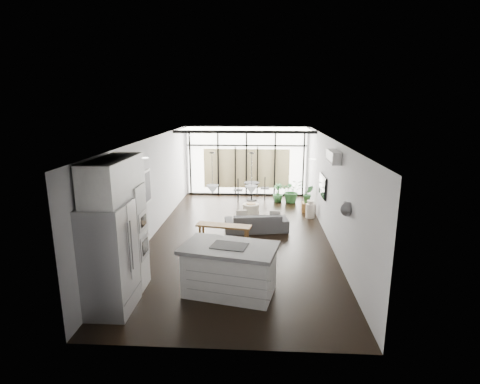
# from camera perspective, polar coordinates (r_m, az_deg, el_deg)

# --- Properties ---
(floor) EXTENTS (5.00, 10.00, 0.00)m
(floor) POSITION_cam_1_polar(r_m,az_deg,el_deg) (10.80, -0.09, -6.84)
(floor) COLOR black
(floor) RESTS_ON ground
(ceiling) EXTENTS (5.00, 10.00, 0.00)m
(ceiling) POSITION_cam_1_polar(r_m,az_deg,el_deg) (10.16, -0.10, 8.12)
(ceiling) COLOR white
(ceiling) RESTS_ON ground
(wall_left) EXTENTS (0.02, 10.00, 2.80)m
(wall_left) POSITION_cam_1_polar(r_m,az_deg,el_deg) (10.82, -13.43, 0.57)
(wall_left) COLOR silver
(wall_left) RESTS_ON ground
(wall_right) EXTENTS (0.02, 10.00, 2.80)m
(wall_right) POSITION_cam_1_polar(r_m,az_deg,el_deg) (10.55, 13.59, 0.22)
(wall_right) COLOR silver
(wall_right) RESTS_ON ground
(wall_back) EXTENTS (5.00, 0.02, 2.80)m
(wall_back) POSITION_cam_1_polar(r_m,az_deg,el_deg) (15.29, 1.00, 4.73)
(wall_back) COLOR silver
(wall_back) RESTS_ON ground
(wall_front) EXTENTS (5.00, 0.02, 2.80)m
(wall_front) POSITION_cam_1_polar(r_m,az_deg,el_deg) (5.66, -3.09, -11.33)
(wall_front) COLOR silver
(wall_front) RESTS_ON ground
(glazing) EXTENTS (5.00, 0.20, 2.80)m
(glazing) POSITION_cam_1_polar(r_m,az_deg,el_deg) (15.18, 0.98, 4.66)
(glazing) COLOR black
(glazing) RESTS_ON ground
(skylight) EXTENTS (4.70, 1.90, 0.06)m
(skylight) POSITION_cam_1_polar(r_m,az_deg,el_deg) (14.14, 0.86, 9.58)
(skylight) COLOR white
(skylight) RESTS_ON ceiling
(neighbour_building) EXTENTS (3.50, 0.02, 1.60)m
(neighbour_building) POSITION_cam_1_polar(r_m,az_deg,el_deg) (15.29, 0.98, 3.59)
(neighbour_building) COLOR #CFB886
(neighbour_building) RESTS_ON ground
(island) EXTENTS (2.05, 1.48, 1.01)m
(island) POSITION_cam_1_polar(r_m,az_deg,el_deg) (7.65, -1.61, -11.74)
(island) COLOR white
(island) RESTS_ON floor
(cooktop) EXTENTS (0.78, 0.60, 0.01)m
(cooktop) POSITION_cam_1_polar(r_m,az_deg,el_deg) (7.44, -1.63, -8.18)
(cooktop) COLOR black
(cooktop) RESTS_ON island
(fridge) EXTENTS (0.79, 0.98, 2.03)m
(fridge) POSITION_cam_1_polar(r_m,az_deg,el_deg) (7.28, -19.37, -9.55)
(fridge) COLOR gray
(fridge) RESTS_ON floor
(appliance_column) EXTENTS (0.56, 0.59, 2.18)m
(appliance_column) POSITION_cam_1_polar(r_m,az_deg,el_deg) (8.00, -16.40, -6.63)
(appliance_column) COLOR white
(appliance_column) RESTS_ON floor
(upper_cabinets) EXTENTS (0.62, 1.75, 0.86)m
(upper_cabinets) POSITION_cam_1_polar(r_m,az_deg,el_deg) (7.27, -18.70, 1.54)
(upper_cabinets) COLOR white
(upper_cabinets) RESTS_ON wall_left
(pendant_left) EXTENTS (0.26, 0.26, 0.18)m
(pendant_left) POSITION_cam_1_polar(r_m,az_deg,el_deg) (7.72, -4.20, 0.39)
(pendant_left) COLOR white
(pendant_left) RESTS_ON ceiling
(pendant_right) EXTENTS (0.26, 0.26, 0.18)m
(pendant_right) POSITION_cam_1_polar(r_m,az_deg,el_deg) (7.65, 1.74, 0.32)
(pendant_right) COLOR white
(pendant_right) RESTS_ON ceiling
(sofa) EXTENTS (1.92, 0.82, 0.73)m
(sofa) POSITION_cam_1_polar(r_m,az_deg,el_deg) (11.17, 2.52, -4.16)
(sofa) COLOR #454547
(sofa) RESTS_ON floor
(console_bench) EXTENTS (1.56, 0.64, 0.49)m
(console_bench) POSITION_cam_1_polar(r_m,az_deg,el_deg) (10.37, -2.49, -6.30)
(console_bench) COLOR brown
(console_bench) RESTS_ON floor
(pouf) EXTENTS (0.63, 0.63, 0.44)m
(pouf) POSITION_cam_1_polar(r_m,az_deg,el_deg) (12.54, 1.67, -2.82)
(pouf) COLOR beige
(pouf) RESTS_ON floor
(crate) EXTENTS (0.43, 0.43, 0.31)m
(crate) POSITION_cam_1_polar(r_m,az_deg,el_deg) (13.37, 10.26, -2.27)
(crate) COLOR brown
(crate) RESTS_ON floor
(plant_tall) EXTENTS (1.00, 1.06, 0.70)m
(plant_tall) POSITION_cam_1_polar(r_m,az_deg,el_deg) (14.40, 7.89, -0.22)
(plant_tall) COLOR #2C6230
(plant_tall) RESTS_ON floor
(plant_med) EXTENTS (0.65, 0.81, 0.40)m
(plant_med) POSITION_cam_1_polar(r_m,az_deg,el_deg) (14.45, 5.79, -0.74)
(plant_med) COLOR #2C6230
(plant_med) RESTS_ON floor
(plant_crate) EXTENTS (0.41, 0.67, 0.28)m
(plant_crate) POSITION_cam_1_polar(r_m,az_deg,el_deg) (13.29, 10.32, -1.04)
(plant_crate) COLOR #2C6230
(plant_crate) RESTS_ON crate
(milk_can) EXTENTS (0.33, 0.33, 0.59)m
(milk_can) POSITION_cam_1_polar(r_m,az_deg,el_deg) (12.64, 10.66, -2.58)
(milk_can) COLOR beige
(milk_can) RESTS_ON floor
(bistro_set) EXTENTS (1.81, 1.20, 0.81)m
(bistro_set) POSITION_cam_1_polar(r_m,az_deg,el_deg) (14.57, 1.78, 0.27)
(bistro_set) COLOR black
(bistro_set) RESTS_ON floor
(tv) EXTENTS (0.05, 1.10, 0.65)m
(tv) POSITION_cam_1_polar(r_m,az_deg,el_deg) (11.52, 12.51, 0.90)
(tv) COLOR black
(tv) RESTS_ON wall_right
(ac_unit) EXTENTS (0.22, 0.90, 0.30)m
(ac_unit) POSITION_cam_1_polar(r_m,az_deg,el_deg) (9.56, 14.07, 5.24)
(ac_unit) COLOR silver
(ac_unit) RESTS_ON wall_right
(framed_art) EXTENTS (0.04, 0.70, 0.90)m
(framed_art) POSITION_cam_1_polar(r_m,az_deg,el_deg) (10.32, -14.09, 0.75)
(framed_art) COLOR black
(framed_art) RESTS_ON wall_left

